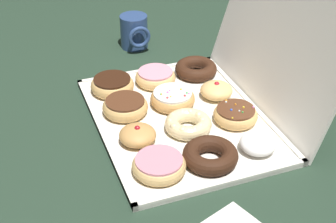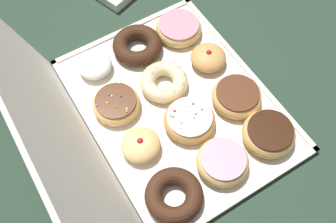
% 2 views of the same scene
% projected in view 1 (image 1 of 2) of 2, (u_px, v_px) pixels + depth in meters
% --- Properties ---
extents(ground_plane, '(3.00, 3.00, 0.00)m').
position_uv_depth(ground_plane, '(179.00, 121.00, 1.23)').
color(ground_plane, '#233828').
extents(donut_box, '(0.52, 0.40, 0.01)m').
position_uv_depth(donut_box, '(179.00, 119.00, 1.23)').
color(donut_box, silver).
rests_on(donut_box, ground).
extents(box_lid_open, '(0.52, 0.11, 0.36)m').
position_uv_depth(box_lid_open, '(278.00, 40.00, 1.20)').
color(box_lid_open, silver).
rests_on(box_lid_open, ground).
extents(chocolate_frosted_donut_0, '(0.12, 0.12, 0.04)m').
position_uv_depth(chocolate_frosted_donut_0, '(112.00, 85.00, 1.31)').
color(chocolate_frosted_donut_0, tan).
rests_on(chocolate_frosted_donut_0, donut_box).
extents(chocolate_frosted_donut_1, '(0.11, 0.11, 0.04)m').
position_uv_depth(chocolate_frosted_donut_1, '(125.00, 106.00, 1.23)').
color(chocolate_frosted_donut_1, tan).
rests_on(chocolate_frosted_donut_1, donut_box).
extents(jelly_filled_donut_2, '(0.09, 0.09, 0.05)m').
position_uv_depth(jelly_filled_donut_2, '(138.00, 135.00, 1.13)').
color(jelly_filled_donut_2, tan).
rests_on(jelly_filled_donut_2, donut_box).
extents(pink_frosted_donut_3, '(0.12, 0.12, 0.04)m').
position_uv_depth(pink_frosted_donut_3, '(159.00, 165.00, 1.04)').
color(pink_frosted_donut_3, '#E5B770').
rests_on(pink_frosted_donut_3, donut_box).
extents(pink_frosted_donut_4, '(0.11, 0.11, 0.04)m').
position_uv_depth(pink_frosted_donut_4, '(156.00, 77.00, 1.35)').
color(pink_frosted_donut_4, '#E5B770').
rests_on(pink_frosted_donut_4, donut_box).
extents(sprinkle_donut_5, '(0.11, 0.11, 0.04)m').
position_uv_depth(sprinkle_donut_5, '(173.00, 98.00, 1.26)').
color(sprinkle_donut_5, tan).
rests_on(sprinkle_donut_5, donut_box).
extents(cruller_donut_6, '(0.11, 0.11, 0.04)m').
position_uv_depth(cruller_donut_6, '(187.00, 124.00, 1.17)').
color(cruller_donut_6, beige).
rests_on(cruller_donut_6, donut_box).
extents(chocolate_cake_ring_donut_7, '(0.12, 0.12, 0.04)m').
position_uv_depth(chocolate_cake_ring_donut_7, '(209.00, 155.00, 1.07)').
color(chocolate_cake_ring_donut_7, '#381E11').
rests_on(chocolate_cake_ring_donut_7, donut_box).
extents(chocolate_cake_ring_donut_8, '(0.12, 0.12, 0.04)m').
position_uv_depth(chocolate_cake_ring_donut_8, '(196.00, 69.00, 1.39)').
color(chocolate_cake_ring_donut_8, '#381E11').
rests_on(chocolate_cake_ring_donut_8, donut_box).
extents(jelly_filled_donut_9, '(0.08, 0.08, 0.05)m').
position_uv_depth(jelly_filled_donut_9, '(216.00, 90.00, 1.29)').
color(jelly_filled_donut_9, '#E5B770').
rests_on(jelly_filled_donut_9, donut_box).
extents(sprinkle_donut_10, '(0.11, 0.11, 0.04)m').
position_uv_depth(sprinkle_donut_10, '(235.00, 115.00, 1.20)').
color(sprinkle_donut_10, tan).
rests_on(sprinkle_donut_10, donut_box).
extents(powdered_filled_donut_11, '(0.08, 0.08, 0.04)m').
position_uv_depth(powdered_filled_donut_11, '(258.00, 144.00, 1.10)').
color(powdered_filled_donut_11, white).
rests_on(powdered_filled_donut_11, donut_box).
extents(coffee_mug, '(0.11, 0.09, 0.10)m').
position_uv_depth(coffee_mug, '(134.00, 31.00, 1.54)').
color(coffee_mug, navy).
rests_on(coffee_mug, ground).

